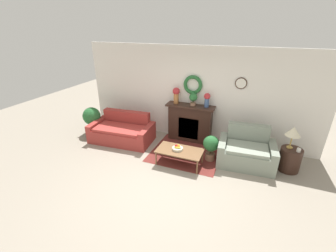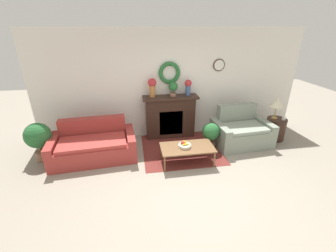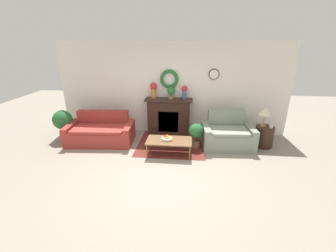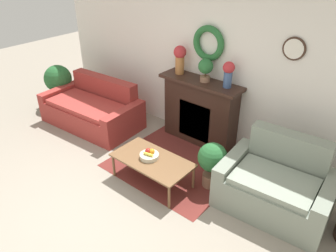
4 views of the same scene
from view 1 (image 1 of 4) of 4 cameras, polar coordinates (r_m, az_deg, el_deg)
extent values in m
plane|color=gray|center=(4.99, -1.87, -15.37)|extent=(16.00, 16.00, 0.00)
cube|color=maroon|center=(6.20, 4.65, -6.64)|extent=(1.82, 1.70, 0.01)
cube|color=white|center=(6.52, 6.98, 7.83)|extent=(6.80, 0.06, 2.70)
cylinder|color=#382319|center=(6.17, 18.06, 10.27)|extent=(0.30, 0.02, 0.30)
cylinder|color=white|center=(6.16, 18.05, 10.25)|extent=(0.26, 0.01, 0.26)
torus|color=#286633|center=(6.37, 6.31, 10.34)|extent=(0.54, 0.10, 0.54)
cube|color=#331E16|center=(6.63, 5.59, 0.62)|extent=(1.24, 0.34, 1.06)
cube|color=black|center=(6.53, 5.17, -0.63)|extent=(0.60, 0.02, 0.63)
cube|color=orange|center=(6.56, 5.12, -1.29)|extent=(0.48, 0.01, 0.35)
cube|color=#331E16|center=(6.40, 5.70, 5.04)|extent=(1.38, 0.41, 0.05)
cube|color=#9E332D|center=(6.74, -12.02, -2.53)|extent=(1.51, 0.86, 0.40)
cube|color=#9E332D|center=(7.03, -10.30, 0.66)|extent=(1.47, 0.32, 0.81)
cube|color=#9E332D|center=(7.19, -17.36, -0.72)|extent=(0.24, 0.97, 0.54)
cube|color=#9E332D|center=(6.46, -5.27, -2.59)|extent=(0.24, 0.97, 0.54)
cube|color=#AD3832|center=(6.63, -12.20, -0.68)|extent=(1.45, 0.79, 0.08)
cube|color=gray|center=(5.83, 19.10, -7.67)|extent=(1.04, 0.78, 0.45)
cube|color=gray|center=(6.12, 19.41, -3.56)|extent=(1.01, 0.27, 0.93)
cube|color=gray|center=(5.87, 13.52, -5.89)|extent=(0.23, 0.92, 0.59)
cube|color=gray|center=(5.95, 24.81, -7.22)|extent=(0.23, 0.92, 0.59)
cube|color=gray|center=(5.70, 19.46, -5.43)|extent=(1.00, 0.72, 0.08)
cube|color=brown|center=(5.53, 2.96, -6.27)|extent=(1.12, 0.60, 0.03)
cylinder|color=brown|center=(5.59, -3.06, -8.22)|extent=(0.04, 0.04, 0.36)
cylinder|color=brown|center=(5.30, 7.39, -10.40)|extent=(0.04, 0.04, 0.36)
cylinder|color=brown|center=(5.99, -0.99, -5.74)|extent=(0.04, 0.04, 0.36)
cylinder|color=brown|center=(5.73, 8.74, -7.60)|extent=(0.04, 0.04, 0.36)
cylinder|color=beige|center=(5.53, 2.43, -5.76)|extent=(0.27, 0.27, 0.06)
sphere|color=#B2231E|center=(5.53, 2.12, -5.12)|extent=(0.08, 0.08, 0.08)
sphere|color=orange|center=(5.54, 2.66, -5.08)|extent=(0.08, 0.08, 0.08)
ellipsoid|color=yellow|center=(5.47, 2.46, -5.48)|extent=(0.17, 0.07, 0.04)
cylinder|color=#331E16|center=(6.07, 28.52, -7.48)|extent=(0.48, 0.48, 0.57)
cylinder|color=#B28E42|center=(5.97, 28.47, -4.76)|extent=(0.13, 0.13, 0.02)
cylinder|color=#B28E42|center=(5.90, 28.77, -3.42)|extent=(0.03, 0.03, 0.29)
cone|color=beige|center=(5.80, 29.27, -1.21)|extent=(0.33, 0.33, 0.21)
cylinder|color=silver|center=(5.87, 30.26, -5.31)|extent=(0.09, 0.09, 0.09)
cylinder|color=#AD6B38|center=(6.50, 2.08, 7.01)|extent=(0.15, 0.15, 0.28)
sphere|color=#B72D33|center=(6.44, 2.11, 8.85)|extent=(0.20, 0.20, 0.20)
cylinder|color=#3D5684|center=(6.28, 9.81, 5.84)|extent=(0.12, 0.12, 0.24)
sphere|color=#B72D33|center=(6.23, 9.93, 7.45)|extent=(0.17, 0.17, 0.17)
cylinder|color=#8E664C|center=(6.37, 6.38, 5.57)|extent=(0.15, 0.15, 0.08)
cylinder|color=#4C3823|center=(6.35, 6.41, 6.19)|extent=(0.02, 0.02, 0.06)
sphere|color=#286633|center=(6.31, 6.46, 7.30)|extent=(0.23, 0.23, 0.23)
cylinder|color=#8E664C|center=(7.55, -18.32, -1.01)|extent=(0.29, 0.29, 0.21)
cylinder|color=#4C3823|center=(7.48, -18.50, 0.25)|extent=(0.05, 0.05, 0.15)
sphere|color=#286633|center=(7.37, -18.82, 2.42)|extent=(0.54, 0.54, 0.54)
cylinder|color=#8E664C|center=(5.93, 10.62, -7.58)|extent=(0.24, 0.24, 0.18)
cylinder|color=#4C3823|center=(5.85, 10.74, -6.34)|extent=(0.04, 0.04, 0.11)
sphere|color=#286633|center=(5.74, 10.91, -4.38)|extent=(0.41, 0.41, 0.41)
camera|label=2|loc=(2.64, -55.75, 3.71)|focal=24.00mm
camera|label=3|loc=(1.24, -86.05, -22.97)|focal=24.00mm
camera|label=4|loc=(2.12, 52.08, 10.57)|focal=35.00mm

